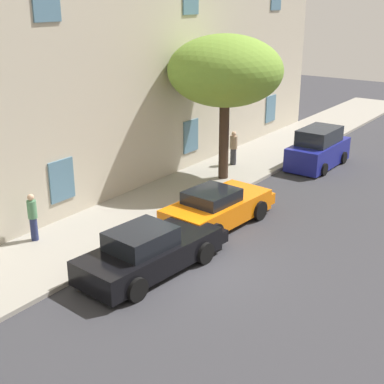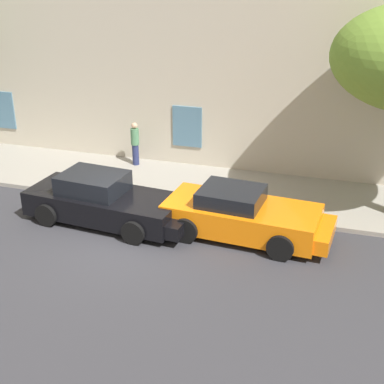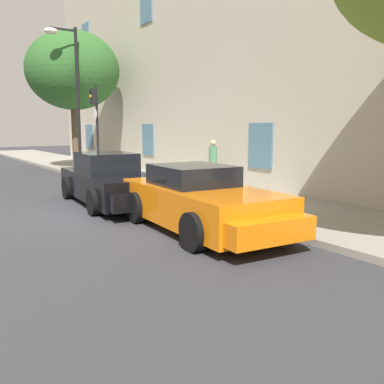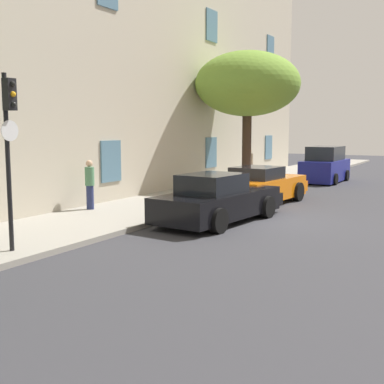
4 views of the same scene
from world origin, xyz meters
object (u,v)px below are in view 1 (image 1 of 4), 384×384
(sportscar_yellow_flank, at_px, (220,207))
(tree_near_kerb, at_px, (225,71))
(sportscar_red_lead, at_px, (154,250))
(hatchback_parked, at_px, (318,149))
(pedestrian_strolling, at_px, (33,216))
(pedestrian_admiring, at_px, (233,148))

(sportscar_yellow_flank, height_order, tree_near_kerb, tree_near_kerb)
(tree_near_kerb, bearing_deg, sportscar_red_lead, -161.29)
(sportscar_red_lead, bearing_deg, tree_near_kerb, 18.71)
(tree_near_kerb, bearing_deg, hatchback_parked, -29.43)
(sportscar_red_lead, distance_m, pedestrian_strolling, 4.45)
(sportscar_yellow_flank, relative_size, hatchback_parked, 1.22)
(sportscar_red_lead, distance_m, tree_near_kerb, 9.59)
(sportscar_yellow_flank, relative_size, pedestrian_strolling, 2.97)
(sportscar_red_lead, xyz_separation_m, pedestrian_strolling, (-0.94, 4.34, 0.35))
(hatchback_parked, bearing_deg, tree_near_kerb, 150.57)
(sportscar_red_lead, height_order, sportscar_yellow_flank, sportscar_red_lead)
(sportscar_red_lead, relative_size, hatchback_parked, 1.32)
(sportscar_yellow_flank, relative_size, tree_near_kerb, 0.78)
(pedestrian_admiring, bearing_deg, sportscar_yellow_flank, -152.40)
(sportscar_yellow_flank, height_order, pedestrian_strolling, pedestrian_strolling)
(hatchback_parked, bearing_deg, sportscar_red_lead, -178.86)
(sportscar_yellow_flank, distance_m, hatchback_parked, 8.54)
(hatchback_parked, xyz_separation_m, pedestrian_strolling, (-13.59, 4.08, 0.15))
(pedestrian_strolling, bearing_deg, tree_near_kerb, -9.74)
(tree_near_kerb, height_order, pedestrian_admiring, tree_near_kerb)
(sportscar_yellow_flank, height_order, pedestrian_admiring, pedestrian_admiring)
(sportscar_red_lead, relative_size, sportscar_yellow_flank, 1.08)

